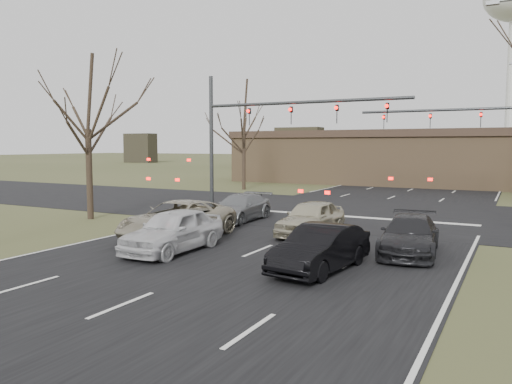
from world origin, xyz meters
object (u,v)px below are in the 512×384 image
mast_arm_near (259,124)px  car_silver_suv (178,220)px  car_white_sedan (173,230)px  car_silver_ahead (311,218)px  car_black_hatch (321,248)px  mast_arm_far (486,127)px  car_charcoal_sedan (410,235)px  car_grey_ahead (239,208)px  building (447,158)px

mast_arm_near → car_silver_suv: (1.23, -9.45, -4.29)m
car_white_sedan → car_silver_ahead: size_ratio=1.04×
car_black_hatch → car_silver_ahead: (-2.50, 5.50, 0.05)m
mast_arm_near → mast_arm_far: bearing=41.2°
car_silver_suv → car_silver_ahead: size_ratio=1.27×
car_charcoal_sedan → car_grey_ahead: car_grey_ahead is taller
car_silver_ahead → mast_arm_near: bearing=134.6°
car_black_hatch → car_charcoal_sedan: bearing=69.3°
car_silver_suv → car_charcoal_sedan: (8.93, 1.58, -0.11)m
car_white_sedan → car_grey_ahead: size_ratio=0.99×
mast_arm_far → car_black_hatch: bearing=-98.4°
mast_arm_near → mast_arm_far: size_ratio=1.09×
car_white_sedan → car_silver_ahead: car_white_sedan is taller
car_silver_suv → car_silver_ahead: car_silver_suv is taller
building → car_charcoal_sedan: 33.06m
car_silver_ahead → car_silver_suv: bearing=-142.0°
building → car_charcoal_sedan: building is taller
car_silver_suv → building: bearing=80.7°
car_white_sedan → car_charcoal_sedan: bearing=24.6°
car_silver_suv → car_white_sedan: size_ratio=1.23×
car_black_hatch → car_silver_ahead: car_silver_ahead is taller
building → mast_arm_near: bearing=-106.1°
car_white_sedan → car_black_hatch: car_white_sedan is taller
car_black_hatch → building: bearing=98.3°
mast_arm_near → car_charcoal_sedan: bearing=-37.8°
car_silver_suv → car_white_sedan: car_silver_suv is taller
car_white_sedan → car_charcoal_sedan: size_ratio=0.99×
car_silver_suv → mast_arm_near: bearing=98.0°
car_silver_suv → car_white_sedan: (1.32, -2.03, -0.00)m
building → car_charcoal_sedan: bearing=-84.9°
car_charcoal_sedan → building: bearing=88.9°
car_grey_ahead → car_silver_ahead: 5.23m
mast_arm_near → car_white_sedan: size_ratio=2.64×
car_silver_suv → car_grey_ahead: 5.51m
car_black_hatch → car_silver_ahead: size_ratio=0.96×
mast_arm_near → car_black_hatch: bearing=-54.6°
mast_arm_far → car_silver_suv: (-10.18, -19.45, -4.23)m
mast_arm_far → car_grey_ahead: mast_arm_far is taller
mast_arm_near → mast_arm_far: 15.17m
building → car_grey_ahead: 29.68m
mast_arm_far → car_black_hatch: (-3.18, -21.60, -4.32)m
mast_arm_far → car_charcoal_sedan: mast_arm_far is taller
car_black_hatch → car_white_sedan: bearing=-174.5°
car_white_sedan → car_silver_ahead: (3.18, 5.38, -0.03)m
car_black_hatch → mast_arm_near: bearing=132.0°
building → mast_arm_far: bearing=-74.4°
mast_arm_near → car_grey_ahead: (0.97, -3.95, -4.40)m
car_grey_ahead → car_charcoal_sedan: bearing=-24.7°
mast_arm_far → car_grey_ahead: bearing=-126.8°
car_white_sedan → car_black_hatch: 5.68m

